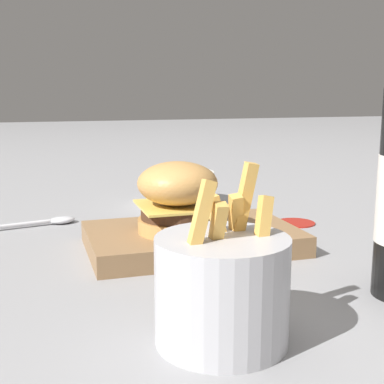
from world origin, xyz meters
TOP-DOWN VIEW (x-y plane):
  - ground_plane at (0.00, 0.00)m, footprint 6.00×6.00m
  - serving_board at (0.01, 0.07)m, footprint 0.28×0.18m
  - burger at (0.03, 0.08)m, footprint 0.10×0.10m
  - fries_basket at (0.06, 0.34)m, footprint 0.11×0.11m
  - side_bowl at (-0.05, -0.21)m, footprint 0.13×0.13m
  - spoon at (0.20, -0.12)m, footprint 0.18×0.05m
  - ketchup_puddle at (-0.19, -0.01)m, footprint 0.06×0.06m

SIDE VIEW (x-z plane):
  - ground_plane at x=0.00m, z-range 0.00..0.00m
  - ketchup_puddle at x=-0.19m, z-range 0.00..0.00m
  - spoon at x=0.20m, z-range 0.00..0.01m
  - serving_board at x=0.01m, z-range 0.00..0.03m
  - side_bowl at x=-0.05m, z-range 0.00..0.06m
  - fries_basket at x=0.06m, z-range -0.03..0.12m
  - burger at x=0.03m, z-range 0.03..0.12m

